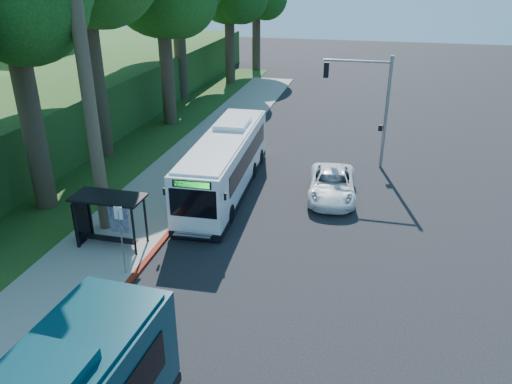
# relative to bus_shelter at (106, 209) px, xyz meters

# --- Properties ---
(ground) EXTENTS (140.00, 140.00, 0.00)m
(ground) POSITION_rel_bus_shelter_xyz_m (7.26, 2.86, -1.81)
(ground) COLOR black
(ground) RESTS_ON ground
(sidewalk) EXTENTS (4.50, 70.00, 0.12)m
(sidewalk) POSITION_rel_bus_shelter_xyz_m (-0.04, 2.86, -1.75)
(sidewalk) COLOR gray
(sidewalk) RESTS_ON ground
(red_curb) EXTENTS (0.25, 30.00, 0.13)m
(red_curb) POSITION_rel_bus_shelter_xyz_m (2.26, -1.14, -1.74)
(red_curb) COLOR maroon
(red_curb) RESTS_ON ground
(grass_verge) EXTENTS (8.00, 70.00, 0.06)m
(grass_verge) POSITION_rel_bus_shelter_xyz_m (-5.74, 7.86, -1.78)
(grass_verge) COLOR #234719
(grass_verge) RESTS_ON ground
(bus_shelter) EXTENTS (3.20, 1.51, 2.55)m
(bus_shelter) POSITION_rel_bus_shelter_xyz_m (0.00, 0.00, 0.00)
(bus_shelter) COLOR black
(bus_shelter) RESTS_ON ground
(stop_sign_pole) EXTENTS (0.35, 0.06, 3.17)m
(stop_sign_pole) POSITION_rel_bus_shelter_xyz_m (1.86, -2.14, 0.28)
(stop_sign_pole) COLOR gray
(stop_sign_pole) RESTS_ON ground
(traffic_signal_pole) EXTENTS (4.10, 0.30, 7.00)m
(traffic_signal_pole) POSITION_rel_bus_shelter_xyz_m (11.04, 12.86, 2.62)
(traffic_signal_pole) COLOR gray
(traffic_signal_pole) RESTS_ON ground
(hillside_backdrop) EXTENTS (24.00, 60.00, 8.80)m
(hillside_backdrop) POSITION_rel_bus_shelter_xyz_m (-19.04, 17.96, 0.63)
(hillside_backdrop) COLOR #234719
(hillside_backdrop) RESTS_ON ground
(white_bus) EXTENTS (3.07, 12.04, 3.56)m
(white_bus) POSITION_rel_bus_shelter_xyz_m (3.45, 7.19, -0.07)
(white_bus) COLOR white
(white_bus) RESTS_ON ground
(pickup) EXTENTS (2.94, 5.59, 1.50)m
(pickup) POSITION_rel_bus_shelter_xyz_m (9.43, 7.63, -1.06)
(pickup) COLOR white
(pickup) RESTS_ON ground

